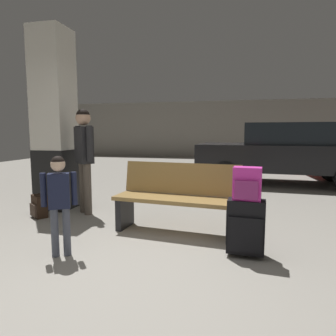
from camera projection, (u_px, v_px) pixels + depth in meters
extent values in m
cube|color=gray|center=(190.00, 195.00, 6.53)|extent=(18.00, 18.00, 0.10)
cube|color=gray|center=(220.00, 130.00, 14.90)|extent=(18.00, 0.12, 2.80)
cube|color=black|center=(57.00, 179.00, 5.17)|extent=(0.57, 0.57, 1.00)
cube|color=silver|center=(53.00, 90.00, 4.99)|extent=(0.56, 0.56, 1.97)
cube|color=#9E7A42|center=(175.00, 200.00, 3.86)|extent=(1.64, 0.59, 0.05)
cube|color=#9E7A42|center=(181.00, 178.00, 4.07)|extent=(1.60, 0.27, 0.42)
cube|color=black|center=(125.00, 212.00, 4.13)|extent=(0.12, 0.41, 0.41)
cube|color=black|center=(232.00, 223.00, 3.65)|extent=(0.12, 0.41, 0.41)
cube|color=black|center=(246.00, 226.00, 3.14)|extent=(0.39, 0.22, 0.56)
cube|color=black|center=(245.00, 235.00, 3.04)|extent=(0.34, 0.04, 0.36)
cube|color=#A5A5AA|center=(247.00, 199.00, 3.19)|extent=(0.14, 0.03, 0.02)
cylinder|color=black|center=(230.00, 249.00, 3.31)|extent=(0.02, 0.04, 0.04)
cylinder|color=black|center=(261.00, 253.00, 3.21)|extent=(0.02, 0.04, 0.04)
cube|color=#D833A5|center=(247.00, 184.00, 3.09)|extent=(0.29, 0.19, 0.34)
cube|color=#8E2B70|center=(246.00, 190.00, 3.01)|extent=(0.23, 0.05, 0.19)
cylinder|color=black|center=(248.00, 168.00, 3.07)|extent=(0.06, 0.03, 0.02)
cylinder|color=#4C5160|center=(67.00, 232.00, 3.18)|extent=(0.08, 0.08, 0.51)
cylinder|color=#4C5160|center=(55.00, 233.00, 3.15)|extent=(0.08, 0.08, 0.51)
cube|color=#191E38|center=(59.00, 191.00, 3.11)|extent=(0.24, 0.21, 0.36)
cylinder|color=#191E38|center=(74.00, 188.00, 3.15)|extent=(0.06, 0.06, 0.35)
cylinder|color=#191E38|center=(43.00, 190.00, 3.07)|extent=(0.06, 0.06, 0.35)
sphere|color=beige|center=(58.00, 164.00, 3.08)|extent=(0.15, 0.15, 0.15)
sphere|color=black|center=(58.00, 162.00, 3.08)|extent=(0.13, 0.13, 0.13)
cylinder|color=#E5D84C|center=(52.00, 188.00, 3.19)|extent=(0.06, 0.06, 0.10)
cylinder|color=red|center=(52.00, 181.00, 3.18)|extent=(0.01, 0.01, 0.06)
cylinder|color=brown|center=(88.00, 189.00, 4.74)|extent=(0.12, 0.12, 0.81)
cylinder|color=brown|center=(83.00, 187.00, 4.89)|extent=(0.12, 0.12, 0.81)
cube|color=#232326|center=(84.00, 145.00, 4.74)|extent=(0.38, 0.36, 0.57)
cylinder|color=#232326|center=(90.00, 144.00, 4.54)|extent=(0.09, 0.09, 0.54)
cylinder|color=#232326|center=(78.00, 143.00, 4.92)|extent=(0.09, 0.09, 0.54)
sphere|color=tan|center=(83.00, 118.00, 4.69)|extent=(0.23, 0.23, 0.23)
sphere|color=black|center=(83.00, 116.00, 4.68)|extent=(0.21, 0.21, 0.21)
cube|color=black|center=(40.00, 206.00, 4.63)|extent=(0.32, 0.29, 0.34)
cube|color=#423328|center=(33.00, 210.00, 4.57)|extent=(0.21, 0.16, 0.19)
cylinder|color=black|center=(39.00, 196.00, 4.61)|extent=(0.06, 0.05, 0.02)
cube|color=black|center=(282.00, 157.00, 7.52)|extent=(4.18, 1.90, 0.64)
cube|color=black|center=(290.00, 134.00, 7.41)|extent=(2.17, 1.64, 0.52)
cylinder|color=black|center=(226.00, 174.00, 7.17)|extent=(0.61, 0.23, 0.60)
cylinder|color=black|center=(231.00, 167.00, 8.69)|extent=(0.61, 0.23, 0.60)
cylinder|color=black|center=(332.00, 170.00, 7.96)|extent=(0.61, 0.23, 0.60)
cylinder|color=black|center=(326.00, 165.00, 9.23)|extent=(0.62, 0.26, 0.60)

